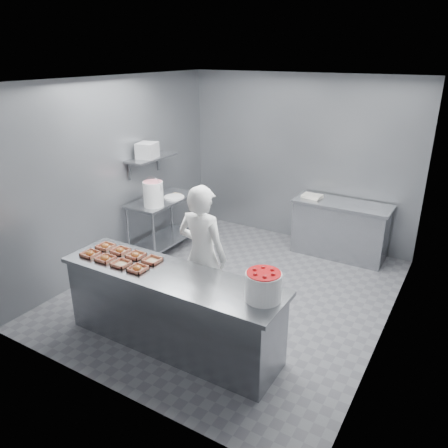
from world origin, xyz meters
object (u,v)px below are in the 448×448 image
(back_counter, at_px, (340,229))
(appliance, at_px, (147,150))
(tray_6, at_px, (136,255))
(worker, at_px, (202,255))
(tray_0, at_px, (90,254))
(tray_2, at_px, (121,264))
(tray_3, at_px, (138,268))
(service_counter, at_px, (172,309))
(tray_5, at_px, (120,251))
(prep_table, at_px, (163,217))
(tray_1, at_px, (105,258))
(glaze_bucket, at_px, (153,193))
(strawberry_tub, at_px, (263,285))
(tray_7, at_px, (152,260))
(tray_4, at_px, (105,246))

(back_counter, bearing_deg, appliance, -153.04)
(tray_6, xyz_separation_m, worker, (0.60, 0.48, -0.06))
(tray_0, height_order, tray_6, same)
(tray_2, height_order, tray_6, tray_6)
(tray_2, distance_m, tray_3, 0.24)
(service_counter, height_order, tray_2, tray_2)
(tray_3, xyz_separation_m, worker, (0.36, 0.72, -0.06))
(tray_5, bearing_deg, prep_table, 114.31)
(tray_3, bearing_deg, tray_2, 180.00)
(back_counter, bearing_deg, tray_6, -115.37)
(tray_1, distance_m, glaze_bucket, 1.89)
(back_counter, height_order, tray_3, tray_3)
(service_counter, xyz_separation_m, tray_1, (-0.82, -0.12, 0.47))
(strawberry_tub, bearing_deg, tray_0, -175.64)
(prep_table, height_order, tray_1, tray_1)
(tray_5, relative_size, glaze_bucket, 0.40)
(worker, height_order, strawberry_tub, worker)
(service_counter, bearing_deg, tray_0, -173.53)
(tray_1, xyz_separation_m, tray_6, (0.24, 0.24, 0.00))
(tray_7, bearing_deg, tray_3, -90.72)
(tray_5, bearing_deg, back_counter, 61.15)
(tray_0, height_order, tray_3, same)
(tray_6, bearing_deg, tray_1, -134.82)
(tray_4, height_order, tray_6, same)
(glaze_bucket, height_order, appliance, appliance)
(prep_table, bearing_deg, tray_7, -54.41)
(service_counter, relative_size, back_counter, 1.73)
(back_counter, bearing_deg, tray_4, -122.11)
(service_counter, distance_m, tray_3, 0.59)
(tray_6, bearing_deg, tray_2, -89.28)
(back_counter, relative_size, tray_5, 8.01)
(tray_3, relative_size, tray_7, 1.00)
(back_counter, bearing_deg, strawberry_tub, -86.79)
(tray_2, distance_m, strawberry_tub, 1.67)
(tray_2, distance_m, tray_6, 0.24)
(prep_table, xyz_separation_m, tray_7, (1.31, -1.83, 0.33))
(tray_2, height_order, worker, worker)
(back_counter, height_order, tray_5, tray_5)
(tray_6, relative_size, worker, 0.11)
(tray_0, xyz_separation_m, tray_3, (0.72, 0.00, 0.00))
(strawberry_tub, bearing_deg, tray_7, 176.86)
(back_counter, relative_size, appliance, 4.79)
(tray_1, relative_size, tray_7, 1.00)
(tray_0, relative_size, tray_3, 1.00)
(appliance, bearing_deg, tray_6, -69.86)
(service_counter, bearing_deg, tray_5, 171.66)
(tray_2, bearing_deg, tray_5, 135.18)
(tray_0, relative_size, tray_2, 1.00)
(appliance, bearing_deg, glaze_bucket, -57.00)
(prep_table, xyz_separation_m, appliance, (-0.17, -0.08, 1.09))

